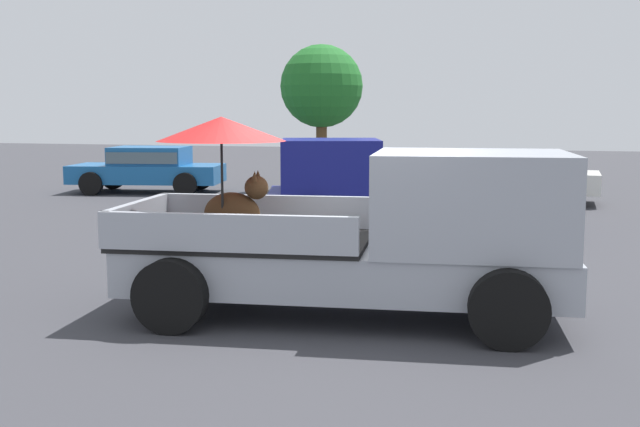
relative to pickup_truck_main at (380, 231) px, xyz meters
The scene contains 6 objects.
ground_plane 1.06m from the pickup_truck_main, behind, with size 80.00×80.00×0.00m, color #38383D.
pickup_truck_main is the anchor object (origin of this frame).
pickup_truck_red 6.51m from the pickup_truck_main, 101.32° to the left, with size 5.11×3.20×1.80m.
parked_sedan_near 14.69m from the pickup_truck_main, 128.54° to the left, with size 4.56×2.59×1.33m.
parked_sedan_far 11.99m from the pickup_truck_main, 84.64° to the left, with size 4.35×2.08×1.33m.
tree_by_lot 14.20m from the pickup_truck_main, 108.48° to the left, with size 2.42×2.42×4.28m.
Camera 1 is at (2.07, -8.36, 2.34)m, focal length 42.86 mm.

